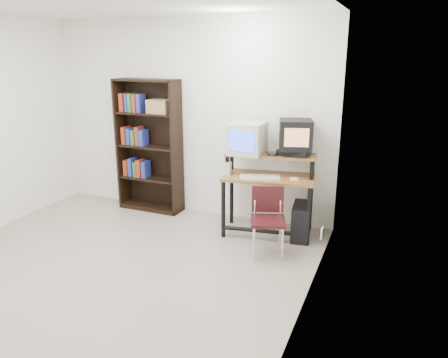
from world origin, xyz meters
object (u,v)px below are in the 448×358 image
at_px(school_chair, 268,214).
at_px(bookshelf, 150,144).
at_px(computer_desk, 269,181).
at_px(crt_monitor, 247,138).
at_px(crt_tv, 296,135).
at_px(pc_tower, 301,221).

bearing_deg(school_chair, bookshelf, 139.08).
distance_m(computer_desk, bookshelf, 1.82).
relative_size(school_chair, bookshelf, 0.41).
bearing_deg(crt_monitor, school_chair, -51.58).
bearing_deg(crt_tv, bookshelf, 160.97).
relative_size(computer_desk, crt_monitor, 2.76).
relative_size(crt_tv, bookshelf, 0.25).
relative_size(crt_tv, pc_tower, 1.03).
bearing_deg(bookshelf, crt_monitor, -5.82).
xyz_separation_m(computer_desk, bookshelf, (-1.78, 0.24, 0.26)).
bearing_deg(crt_tv, school_chair, -116.15).
xyz_separation_m(computer_desk, pc_tower, (0.42, 0.00, -0.46)).
distance_m(pc_tower, school_chair, 0.64).
distance_m(crt_monitor, school_chair, 1.02).
relative_size(computer_desk, bookshelf, 0.63).
bearing_deg(school_chair, crt_monitor, 108.49).
xyz_separation_m(school_chair, bookshelf, (-1.94, 0.77, 0.48)).
xyz_separation_m(crt_tv, school_chair, (-0.11, -0.69, -0.77)).
relative_size(crt_monitor, bookshelf, 0.23).
height_order(pc_tower, school_chair, school_chair).
relative_size(crt_tv, school_chair, 0.62).
height_order(crt_monitor, bookshelf, bookshelf).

